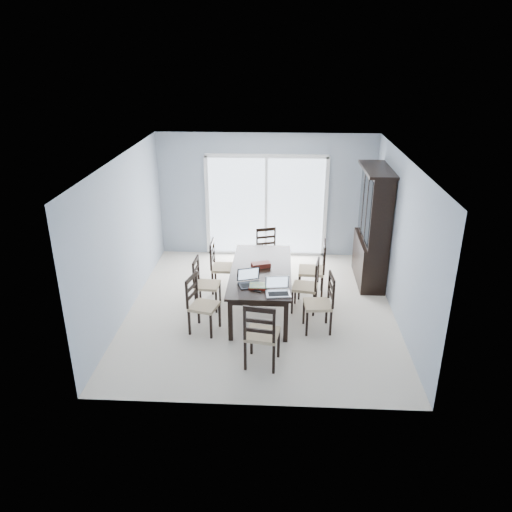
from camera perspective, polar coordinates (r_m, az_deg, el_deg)
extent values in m
plane|color=silver|center=(8.65, 0.56, -6.06)|extent=(5.00, 5.00, 0.00)
plane|color=white|center=(7.74, 0.63, 11.04)|extent=(5.00, 5.00, 0.00)
cube|color=#93A0B0|center=(10.48, 1.18, 6.89)|extent=(4.50, 0.02, 2.60)
cube|color=#93A0B0|center=(8.49, -14.77, 2.22)|extent=(0.02, 5.00, 2.60)
cube|color=#93A0B0|center=(8.33, 16.26, 1.64)|extent=(0.02, 5.00, 2.60)
cube|color=gray|center=(11.85, 1.29, 1.94)|extent=(4.50, 2.00, 0.10)
cube|color=#99999E|center=(12.61, 1.45, 6.12)|extent=(4.50, 0.06, 1.10)
cube|color=black|center=(8.32, 0.57, -1.66)|extent=(1.00, 2.20, 0.04)
cube|color=black|center=(8.35, 0.57, -2.03)|extent=(0.88, 2.08, 0.10)
cube|color=black|center=(7.64, -2.93, -7.34)|extent=(0.07, 0.07, 0.69)
cube|color=black|center=(7.61, 3.43, -7.50)|extent=(0.07, 0.07, 0.69)
cube|color=black|center=(9.42, -1.73, -1.21)|extent=(0.07, 0.07, 0.69)
cube|color=black|center=(9.39, 3.39, -1.31)|extent=(0.07, 0.07, 0.69)
cube|color=black|center=(9.73, 12.80, -0.45)|extent=(0.45, 1.30, 0.85)
cube|color=black|center=(9.38, 13.55, 5.59)|extent=(0.38, 1.30, 1.30)
cube|color=black|center=(9.20, 13.75, 9.61)|extent=(0.50, 1.38, 0.05)
cube|color=black|center=(8.95, 12.76, 4.83)|extent=(0.02, 0.36, 1.18)
cube|color=black|center=(9.34, 12.37, 5.63)|extent=(0.02, 0.36, 1.18)
cube|color=black|center=(9.74, 12.00, 6.37)|extent=(0.02, 0.36, 1.18)
cube|color=silver|center=(10.53, 1.16, 5.55)|extent=(2.40, 0.02, 2.10)
cube|color=white|center=(10.24, 1.21, 11.35)|extent=(2.52, 0.05, 0.08)
cube|color=white|center=(10.51, 1.16, 5.52)|extent=(0.06, 0.05, 2.10)
cube|color=white|center=(10.86, 1.12, 0.36)|extent=(2.52, 0.05, 0.05)
cube|color=black|center=(8.19, -6.56, -6.38)|extent=(0.04, 0.04, 0.41)
cube|color=black|center=(7.90, -7.62, -7.60)|extent=(0.04, 0.04, 0.41)
cube|color=black|center=(8.06, -4.18, -6.79)|extent=(0.04, 0.04, 0.41)
cube|color=black|center=(7.77, -5.16, -8.04)|extent=(0.04, 0.04, 0.41)
cube|color=tan|center=(7.87, -5.95, -5.74)|extent=(0.49, 0.49, 0.05)
cube|color=black|center=(8.85, -6.39, -4.07)|extent=(0.03, 0.03, 0.40)
cube|color=black|center=(8.54, -6.90, -5.13)|extent=(0.03, 0.03, 0.40)
cube|color=black|center=(8.78, -4.14, -4.20)|extent=(0.03, 0.03, 0.40)
cube|color=black|center=(8.47, -4.57, -5.28)|extent=(0.03, 0.03, 0.40)
cube|color=tan|center=(8.56, -5.56, -3.34)|extent=(0.41, 0.41, 0.05)
cube|color=black|center=(9.41, -4.65, -2.16)|extent=(0.04, 0.04, 0.43)
cube|color=black|center=(9.07, -4.98, -3.18)|extent=(0.04, 0.04, 0.43)
cube|color=black|center=(9.36, -2.34, -2.23)|extent=(0.04, 0.04, 0.43)
cube|color=black|center=(9.02, -2.58, -3.26)|extent=(0.04, 0.04, 0.43)
cube|color=tan|center=(9.11, -3.67, -1.33)|extent=(0.42, 0.42, 0.05)
cube|color=black|center=(7.90, 8.52, -7.63)|extent=(0.04, 0.04, 0.42)
cube|color=black|center=(8.22, 8.06, -6.32)|extent=(0.04, 0.04, 0.42)
cube|color=black|center=(7.84, 5.82, -7.73)|extent=(0.04, 0.04, 0.42)
cube|color=black|center=(8.16, 5.48, -6.41)|extent=(0.04, 0.04, 0.42)
cube|color=tan|center=(7.91, 7.05, -5.54)|extent=(0.45, 0.45, 0.05)
cube|color=black|center=(8.40, 6.60, -5.58)|extent=(0.04, 0.04, 0.41)
cube|color=black|center=(8.72, 6.87, -4.46)|extent=(0.04, 0.04, 0.41)
cube|color=black|center=(8.44, 4.15, -5.34)|extent=(0.04, 0.04, 0.41)
cube|color=black|center=(8.76, 4.51, -4.24)|extent=(0.04, 0.04, 0.41)
cube|color=tan|center=(8.47, 5.59, -3.53)|extent=(0.46, 0.46, 0.05)
cube|color=black|center=(8.90, 7.53, -3.75)|extent=(0.04, 0.04, 0.45)
cube|color=black|center=(9.26, 7.53, -2.64)|extent=(0.04, 0.04, 0.45)
cube|color=black|center=(8.90, 4.94, -3.63)|extent=(0.04, 0.04, 0.45)
cube|color=black|center=(9.26, 5.04, -2.53)|extent=(0.04, 0.04, 0.45)
cube|color=tan|center=(8.97, 6.33, -1.67)|extent=(0.47, 0.47, 0.05)
cube|color=black|center=(7.05, -1.23, -11.34)|extent=(0.04, 0.04, 0.45)
cube|color=black|center=(6.98, 2.04, -11.72)|extent=(0.04, 0.04, 0.45)
cube|color=black|center=(7.37, -0.51, -9.63)|extent=(0.04, 0.04, 0.45)
cube|color=black|center=(7.31, 2.60, -9.97)|extent=(0.04, 0.04, 0.45)
cube|color=tan|center=(7.04, 0.74, -8.93)|extent=(0.51, 0.51, 0.05)
cube|color=black|center=(10.00, 2.13, -0.59)|extent=(0.04, 0.04, 0.41)
cube|color=black|center=(9.92, 0.11, -0.79)|extent=(0.04, 0.04, 0.41)
cube|color=black|center=(9.68, 2.70, -1.42)|extent=(0.04, 0.04, 0.41)
cube|color=black|center=(9.60, 0.62, -1.63)|extent=(0.04, 0.04, 0.41)
cube|color=tan|center=(9.71, 1.40, 0.13)|extent=(0.50, 0.50, 0.05)
cube|color=black|center=(7.76, -0.61, -3.34)|extent=(0.42, 0.35, 0.02)
cube|color=silver|center=(7.70, -0.62, -2.51)|extent=(0.31, 0.14, 0.19)
cube|color=silver|center=(7.50, 2.55, -4.35)|extent=(0.40, 0.30, 0.02)
cube|color=silver|center=(7.44, 2.56, -3.49)|extent=(0.32, 0.08, 0.19)
cube|color=maroon|center=(7.69, 0.21, -3.52)|extent=(0.28, 0.22, 0.03)
cube|color=gold|center=(7.68, 0.29, -3.37)|extent=(0.28, 0.22, 0.01)
cube|color=black|center=(7.58, 0.19, -4.04)|extent=(0.13, 0.09, 0.01)
cube|color=#501610|center=(8.39, 0.56, -1.02)|extent=(0.34, 0.25, 0.08)
cube|color=maroon|center=(11.71, -0.46, 4.37)|extent=(2.16, 2.00, 0.94)
cube|color=gray|center=(11.56, -0.47, 6.71)|extent=(2.22, 2.06, 0.06)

